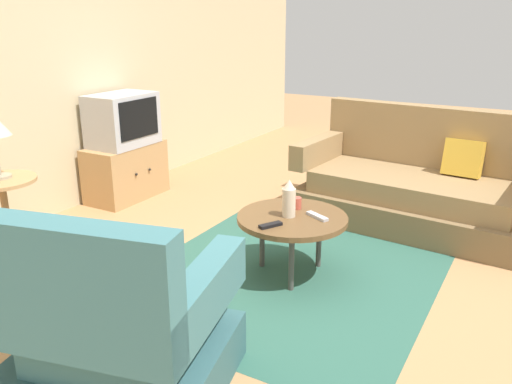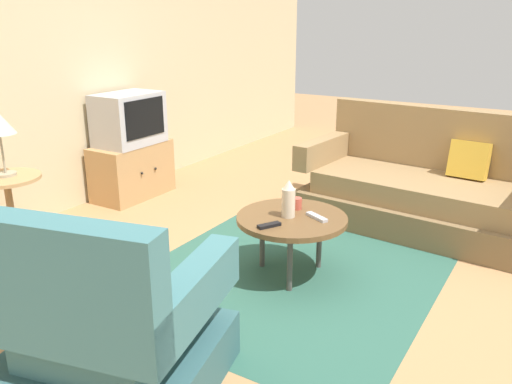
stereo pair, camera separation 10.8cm
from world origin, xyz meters
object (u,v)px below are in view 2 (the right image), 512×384
coffee_table (292,221)px  vase (289,199)px  armchair (109,333)px  tv_remote_silver (317,217)px  mug (297,203)px  side_table (9,198)px  tv_remote_dark (269,225)px  tv_stand (132,170)px  television (129,119)px  couch (422,190)px

coffee_table → vase: 0.15m
armchair → tv_remote_silver: (1.52, -0.29, 0.10)m
coffee_table → mug: mug is taller
tv_remote_silver → vase: bearing=-132.6°
side_table → tv_remote_dark: bearing=-75.1°
tv_stand → television: (0.00, -0.01, 0.50)m
television → mug: 2.10m
coffee_table → television: size_ratio=1.18×
coffee_table → tv_remote_dark: bearing=171.2°
couch → mug: bearing=71.3°
coffee_table → vase: size_ratio=2.91×
side_table → tv_stand: (1.39, 0.16, -0.16)m
tv_remote_silver → tv_remote_dark: bearing=-97.3°
coffee_table → mug: 0.17m
coffee_table → tv_stand: 2.17m
couch → tv_remote_silver: size_ratio=11.00×
side_table → tv_stand: bearing=6.4°
vase → couch: bearing=-20.4°
coffee_table → tv_remote_dark: tv_remote_dark is taller
tv_remote_silver → mug: bearing=-179.7°
tv_stand → mug: tv_stand is taller
coffee_table → tv_remote_silver: 0.17m
couch → coffee_table: couch is taller
couch → side_table: (-2.09, 2.40, 0.11)m
armchair → couch: armchair is taller
armchair → coffee_table: armchair is taller
armchair → tv_remote_silver: armchair is taller
mug → tv_remote_dark: (-0.38, -0.00, -0.03)m
armchair → vase: (1.46, -0.12, 0.21)m
side_table → television: size_ratio=0.94×
television → tv_remote_silver: (-0.61, -2.21, -0.33)m
vase → tv_remote_silver: 0.22m
tv_stand → tv_remote_silver: size_ratio=4.34×
television → mug: television is taller
television → mug: size_ratio=5.47×
armchair → television: 2.90m
couch → side_table: size_ratio=3.37×
couch → tv_remote_dark: (-1.59, 0.53, 0.12)m
tv_remote_dark → tv_remote_silver: 0.34m
television → couch: bearing=-74.6°
couch → tv_stand: couch is taller
armchair → tv_remote_dark: bearing=72.3°
coffee_table → mug: bearing=14.9°
couch → tv_stand: size_ratio=2.54×
television → mug: bearing=-104.2°
coffee_table → tv_remote_dark: (-0.23, 0.04, 0.04)m
armchair → tv_stand: bearing=119.0°
vase → tv_stand: bearing=71.8°
side_table → tv_remote_silver: size_ratio=3.26×
tv_stand → coffee_table: bearing=-107.7°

